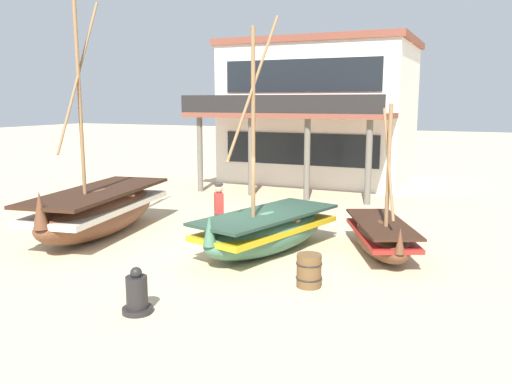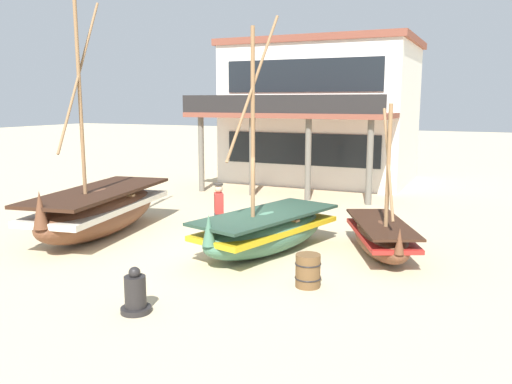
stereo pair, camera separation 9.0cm
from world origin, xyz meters
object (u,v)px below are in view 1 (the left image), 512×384
(fishing_boat_centre_large, at_px, (99,210))
(fisherman_by_hull, at_px, (219,215))
(fishing_boat_far_right, at_px, (381,236))
(harbor_building_main, at_px, (320,112))
(capstan_winch, at_px, (137,295))
(wooden_barrel, at_px, (309,270))
(fishing_boat_near_left, at_px, (266,230))

(fishing_boat_centre_large, bearing_deg, fisherman_by_hull, 7.41)
(fishing_boat_far_right, bearing_deg, harbor_building_main, 114.40)
(harbor_building_main, bearing_deg, fishing_boat_centre_large, -100.75)
(capstan_winch, bearing_deg, fishing_boat_far_right, 58.81)
(fishing_boat_centre_large, xyz_separation_m, fishing_boat_far_right, (7.83, 1.33, -0.26))
(capstan_winch, xyz_separation_m, wooden_barrel, (2.43, 2.60, 0.01))
(capstan_winch, xyz_separation_m, harbor_building_main, (-1.98, 17.31, 2.99))
(fishing_boat_centre_large, height_order, harbor_building_main, fishing_boat_centre_large)
(fishing_boat_centre_large, bearing_deg, fishing_boat_far_right, 9.67)
(fisherman_by_hull, bearing_deg, wooden_barrel, -32.81)
(capstan_winch, relative_size, wooden_barrel, 1.24)
(fishing_boat_far_right, bearing_deg, fisherman_by_hull, -168.36)
(fishing_boat_centre_large, height_order, fishing_boat_far_right, fishing_boat_centre_large)
(fisherman_by_hull, relative_size, capstan_winch, 1.94)
(fishing_boat_far_right, relative_size, capstan_winch, 4.35)
(wooden_barrel, relative_size, harbor_building_main, 0.08)
(fishing_boat_centre_large, relative_size, wooden_barrel, 9.83)
(fishing_boat_far_right, xyz_separation_m, wooden_barrel, (-0.92, -2.95, -0.13))
(fishing_boat_near_left, height_order, fisherman_by_hull, fishing_boat_near_left)
(fishing_boat_centre_large, distance_m, capstan_winch, 6.15)
(fishing_boat_centre_large, xyz_separation_m, harbor_building_main, (2.49, 13.11, 2.59))
(fishing_boat_near_left, distance_m, capstan_winch, 4.59)
(fishing_boat_near_left, relative_size, fisherman_by_hull, 3.50)
(fishing_boat_far_right, bearing_deg, wooden_barrel, -107.39)
(fishing_boat_near_left, relative_size, harbor_building_main, 0.65)
(fishing_boat_centre_large, xyz_separation_m, capstan_winch, (4.47, -4.21, -0.39))
(capstan_winch, distance_m, harbor_building_main, 17.68)
(fisherman_by_hull, bearing_deg, harbor_building_main, 95.34)
(fishing_boat_centre_large, bearing_deg, wooden_barrel, -13.13)
(fishing_boat_near_left, distance_m, fisherman_by_hull, 1.47)
(fishing_boat_far_right, distance_m, harbor_building_main, 13.24)
(wooden_barrel, bearing_deg, fishing_boat_near_left, 132.76)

